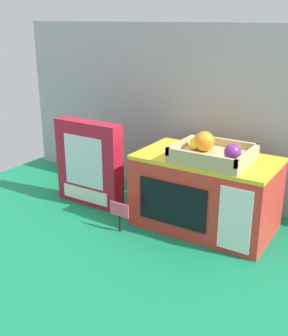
{
  "coord_description": "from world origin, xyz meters",
  "views": [
    {
      "loc": [
        0.62,
        -1.12,
        0.65
      ],
      "look_at": [
        -0.09,
        0.01,
        0.17
      ],
      "focal_mm": 44.91,
      "sensor_mm": 36.0,
      "label": 1
    }
  ],
  "objects_px": {
    "toy_microwave": "(205,192)",
    "cookie_set_box": "(89,164)",
    "food_groups_crate": "(212,153)",
    "price_sign": "(119,213)"
  },
  "relations": [
    {
      "from": "toy_microwave",
      "to": "food_groups_crate",
      "type": "height_order",
      "value": "food_groups_crate"
    },
    {
      "from": "food_groups_crate",
      "to": "cookie_set_box",
      "type": "bearing_deg",
      "value": -176.2
    },
    {
      "from": "cookie_set_box",
      "to": "price_sign",
      "type": "bearing_deg",
      "value": -29.44
    },
    {
      "from": "food_groups_crate",
      "to": "cookie_set_box",
      "type": "distance_m",
      "value": 0.47
    },
    {
      "from": "price_sign",
      "to": "food_groups_crate",
      "type": "bearing_deg",
      "value": 32.96
    },
    {
      "from": "toy_microwave",
      "to": "food_groups_crate",
      "type": "xyz_separation_m",
      "value": [
        0.03,
        -0.02,
        0.15
      ]
    },
    {
      "from": "cookie_set_box",
      "to": "price_sign",
      "type": "relative_size",
      "value": 3.09
    },
    {
      "from": "toy_microwave",
      "to": "food_groups_crate",
      "type": "relative_size",
      "value": 1.94
    },
    {
      "from": "toy_microwave",
      "to": "price_sign",
      "type": "bearing_deg",
      "value": -139.89
    },
    {
      "from": "toy_microwave",
      "to": "cookie_set_box",
      "type": "relative_size",
      "value": 1.41
    }
  ]
}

